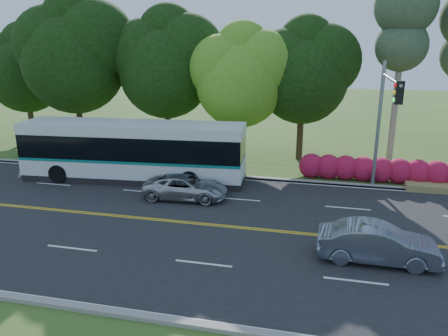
% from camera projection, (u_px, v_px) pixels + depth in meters
% --- Properties ---
extents(ground, '(120.00, 120.00, 0.00)m').
position_uv_depth(ground, '(235.00, 227.00, 19.54)').
color(ground, '#2D541C').
rests_on(ground, ground).
extents(road, '(60.00, 14.00, 0.02)m').
position_uv_depth(road, '(235.00, 227.00, 19.54)').
color(road, black).
rests_on(road, ground).
extents(curb_north, '(60.00, 0.30, 0.15)m').
position_uv_depth(curb_north, '(259.00, 178.00, 26.19)').
color(curb_north, gray).
rests_on(curb_north, ground).
extents(curb_south, '(60.00, 0.30, 0.15)m').
position_uv_depth(curb_south, '(186.00, 323.00, 12.84)').
color(curb_south, gray).
rests_on(curb_south, ground).
extents(grass_verge, '(60.00, 4.00, 0.10)m').
position_uv_depth(grass_verge, '(264.00, 170.00, 27.93)').
color(grass_verge, '#2D541C').
rests_on(grass_verge, ground).
extents(lane_markings, '(57.60, 13.82, 0.00)m').
position_uv_depth(lane_markings, '(233.00, 227.00, 19.55)').
color(lane_markings, gold).
rests_on(lane_markings, road).
extents(tree_row, '(44.70, 9.10, 13.84)m').
position_uv_depth(tree_row, '(198.00, 60.00, 30.07)').
color(tree_row, '#301E15').
rests_on(tree_row, ground).
extents(bougainvillea_hedge, '(9.50, 2.25, 1.50)m').
position_uv_depth(bougainvillea_hedge, '(384.00, 171.00, 25.39)').
color(bougainvillea_hedge, maroon).
rests_on(bougainvillea_hedge, ground).
extents(traffic_signal, '(0.42, 6.10, 7.00)m').
position_uv_depth(traffic_signal, '(385.00, 110.00, 21.85)').
color(traffic_signal, gray).
rests_on(traffic_signal, ground).
extents(transit_bus, '(13.25, 3.83, 3.42)m').
position_uv_depth(transit_bus, '(133.00, 152.00, 25.71)').
color(transit_bus, white).
rests_on(transit_bus, road).
extents(sedan, '(4.44, 1.57, 1.46)m').
position_uv_depth(sedan, '(378.00, 243.00, 16.35)').
color(sedan, slate).
rests_on(sedan, road).
extents(suv, '(4.50, 2.26, 1.22)m').
position_uv_depth(suv, '(186.00, 187.00, 22.92)').
color(suv, '#B5B7BA').
rests_on(suv, road).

